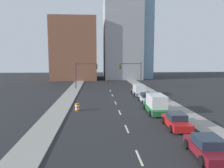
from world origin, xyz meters
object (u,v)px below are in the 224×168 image
object	(u,v)px
traffic_barrel	(77,107)
box_truck_gray	(139,90)
box_truck_green	(156,104)
sedan_maroon	(208,147)
sedan_red	(176,121)
traffic_signal_right	(134,71)
traffic_signal_left	(82,71)
sedan_silver	(147,98)

from	to	relation	value
traffic_barrel	box_truck_gray	distance (m)	15.46
box_truck_green	box_truck_gray	xyz separation A→B (m)	(0.44, 13.21, -0.14)
sedan_maroon	sedan_red	size ratio (longest dim) A/B	0.96
box_truck_green	sedan_maroon	bearing A→B (deg)	-87.70
sedan_maroon	box_truck_gray	bearing A→B (deg)	92.79
traffic_barrel	box_truck_gray	bearing A→B (deg)	47.98
traffic_signal_right	sedan_maroon	size ratio (longest dim) A/B	1.33
traffic_signal_left	sedan_red	bearing A→B (deg)	-68.84
traffic_barrel	sedan_silver	distance (m)	11.26
traffic_signal_right	box_truck_gray	distance (m)	9.49
sedan_red	sedan_silver	xyz separation A→B (m)	(-0.09, 12.43, -0.01)
traffic_signal_right	box_truck_green	xyz separation A→B (m)	(-1.11, -22.19, -2.87)
box_truck_green	sedan_silver	size ratio (longest dim) A/B	1.33
traffic_signal_left	sedan_red	xyz separation A→B (m)	(10.90, -28.16, -3.27)
traffic_signal_right	sedan_silver	size ratio (longest dim) A/B	1.37
traffic_signal_right	sedan_red	size ratio (longest dim) A/B	1.28
sedan_silver	box_truck_gray	world-z (taller)	box_truck_gray
sedan_maroon	box_truck_green	bearing A→B (deg)	94.30
sedan_red	sedan_silver	world-z (taller)	sedan_silver
sedan_silver	box_truck_gray	distance (m)	6.76
traffic_signal_left	sedan_maroon	world-z (taller)	traffic_signal_left
traffic_signal_left	sedan_silver	bearing A→B (deg)	-55.49
box_truck_green	sedan_silver	bearing A→B (deg)	88.60
traffic_signal_left	box_truck_green	distance (m)	24.72
traffic_signal_left	sedan_silver	distance (m)	19.37
traffic_signal_left	traffic_signal_right	size ratio (longest dim) A/B	1.00
box_truck_green	traffic_signal_right	bearing A→B (deg)	88.42
traffic_signal_right	traffic_barrel	bearing A→B (deg)	-118.29
sedan_red	traffic_signal_right	bearing A→B (deg)	91.83
traffic_barrel	traffic_signal_right	bearing A→B (deg)	61.71
traffic_signal_left	sedan_red	size ratio (longest dim) A/B	1.28
traffic_signal_left	box_truck_gray	distance (m)	14.47
box_truck_green	box_truck_gray	bearing A→B (deg)	89.39
traffic_signal_right	sedan_silver	bearing A→B (deg)	-92.93
traffic_signal_left	traffic_barrel	bearing A→B (deg)	-88.32
box_truck_green	sedan_red	bearing A→B (deg)	-85.00
traffic_signal_left	sedan_red	world-z (taller)	traffic_signal_left
sedan_maroon	sedan_red	world-z (taller)	sedan_red
sedan_maroon	traffic_signal_left	bearing A→B (deg)	110.53
traffic_signal_right	sedan_red	world-z (taller)	traffic_signal_right
box_truck_gray	traffic_signal_right	bearing A→B (deg)	86.98
traffic_barrel	sedan_maroon	world-z (taller)	sedan_maroon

